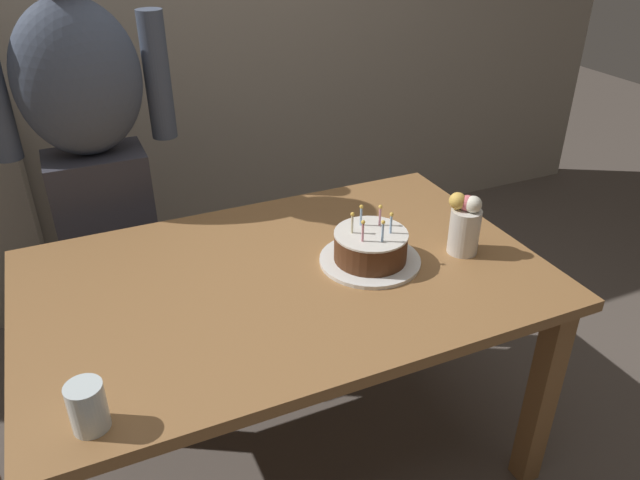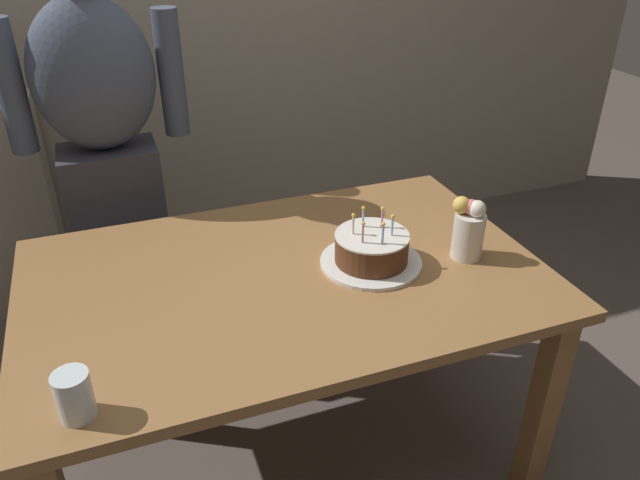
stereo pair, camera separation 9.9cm
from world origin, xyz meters
name	(u,v)px [view 2 (the right image)]	position (x,y,z in m)	size (l,w,h in m)	color
ground_plane	(291,449)	(0.00, 0.00, 0.00)	(10.00, 10.00, 0.00)	#564C44
dining_table	(286,300)	(0.00, 0.00, 0.64)	(1.50, 0.96, 0.74)	olive
birthday_cake	(371,250)	(0.26, -0.04, 0.79)	(0.31, 0.31, 0.17)	white
water_glass_near	(74,395)	(-0.58, -0.38, 0.80)	(0.08, 0.08, 0.11)	silver
flower_vase	(469,229)	(0.55, -0.10, 0.83)	(0.10, 0.09, 0.20)	silver
person_man_bearded	(109,160)	(-0.43, 0.74, 0.87)	(0.61, 0.27, 1.66)	#33333D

